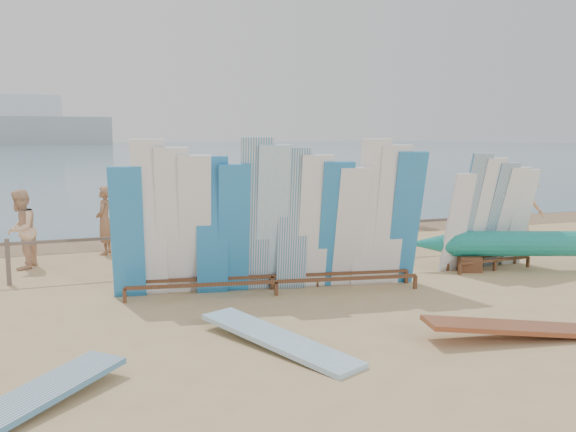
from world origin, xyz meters
name	(u,v)px	position (x,y,z in m)	size (l,w,h in m)	color
ground	(254,306)	(0.00, 0.00, 0.00)	(160.00, 160.00, 0.00)	tan
ocean	(79,148)	(0.00, 128.00, 0.00)	(320.00, 240.00, 0.02)	slate
wet_sand_strip	(179,238)	(0.00, 7.20, 0.00)	(40.00, 2.60, 0.01)	#88694C
distant_ship	(29,126)	(-12.00, 180.00, 5.31)	(45.00, 8.00, 14.00)	#999EA3
fence	(213,240)	(0.00, 3.00, 0.63)	(12.08, 0.08, 0.90)	#6B5B51
main_surfboard_rack	(274,224)	(0.61, 0.71, 1.27)	(5.67, 1.57, 2.84)	brown
side_surfboard_rack	(490,217)	(5.57, 1.00, 1.12)	(2.20, 0.77, 2.51)	brown
outrigger_canoe	(546,245)	(6.61, 0.46, 0.54)	(5.79, 2.55, 0.85)	brown
vendor_table	(332,264)	(1.89, 1.00, 0.37)	(0.90, 0.69, 1.11)	brown
flat_board_c	(517,339)	(3.02, -2.90, 0.00)	(0.56, 2.70, 0.07)	brown
flat_board_e	(17,417)	(-3.47, -3.09, 0.00)	(0.56, 2.70, 0.07)	silver
flat_board_a	(278,347)	(-0.28, -2.05, 0.00)	(0.56, 2.70, 0.07)	#89BCDC
beach_chair_left	(253,247)	(1.20, 4.03, 0.23)	(0.55, 0.57, 0.80)	red
beach_chair_right	(235,245)	(0.80, 4.20, 0.27)	(0.76, 0.77, 0.93)	red
stroller	(294,237)	(2.20, 3.87, 0.44)	(0.74, 0.92, 1.11)	red
beachgoer_extra_0	(527,207)	(9.47, 4.29, 0.82)	(1.05, 0.44, 1.63)	tan
beachgoer_2	(21,229)	(-3.85, 4.49, 0.86)	(0.83, 0.40, 1.71)	beige
beachgoer_6	(293,215)	(2.53, 4.86, 0.83)	(0.81, 0.39, 1.66)	tan
beachgoer_7	(241,209)	(1.34, 5.57, 0.94)	(0.69, 0.38, 1.89)	#8C6042
beachgoer_9	(407,198)	(7.13, 6.93, 0.89)	(1.15, 0.48, 1.79)	tan
beachgoer_5	(275,210)	(2.53, 6.31, 0.80)	(1.49, 0.48, 1.60)	beige
beachgoer_1	(105,220)	(-2.06, 5.52, 0.83)	(0.60, 0.33, 1.65)	#8C6042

